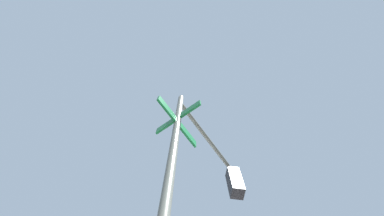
{
  "coord_description": "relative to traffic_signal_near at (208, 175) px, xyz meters",
  "views": [
    {
      "loc": [
        -7.21,
        -8.43,
        1.23
      ],
      "look_at": [
        -7.04,
        -7.21,
        4.62
      ],
      "focal_mm": 22.15,
      "sensor_mm": 36.0,
      "label": 1
    }
  ],
  "objects": [
    {
      "name": "traffic_signal_near",
      "position": [
        0.0,
        0.0,
        0.0
      ],
      "size": [
        2.02,
        2.15,
        6.49
      ],
      "color": "#474C47",
      "rests_on": "ground_plane"
    }
  ]
}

